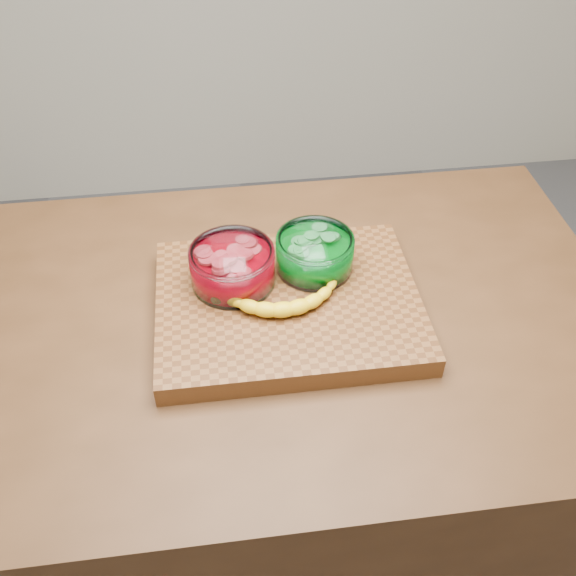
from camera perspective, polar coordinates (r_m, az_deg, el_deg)
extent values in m
plane|color=#525257|center=(1.88, 0.00, -21.87)|extent=(3.50, 3.50, 0.00)
cube|color=#482B15|center=(1.48, 0.00, -14.52)|extent=(1.20, 0.80, 0.90)
cube|color=brown|center=(1.11, 0.00, -1.50)|extent=(0.45, 0.35, 0.04)
cylinder|color=white|center=(1.11, -4.95, 1.91)|extent=(0.15, 0.15, 0.07)
cylinder|color=#C00010|center=(1.11, -4.92, 1.54)|extent=(0.12, 0.12, 0.04)
cylinder|color=#F34C59|center=(1.09, -5.01, 2.65)|extent=(0.12, 0.12, 0.02)
cylinder|color=white|center=(1.13, 2.39, 3.12)|extent=(0.14, 0.14, 0.06)
cylinder|color=#008617|center=(1.14, 2.38, 2.79)|extent=(0.12, 0.12, 0.04)
cylinder|color=#61CF6A|center=(1.12, 2.42, 3.85)|extent=(0.11, 0.11, 0.02)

